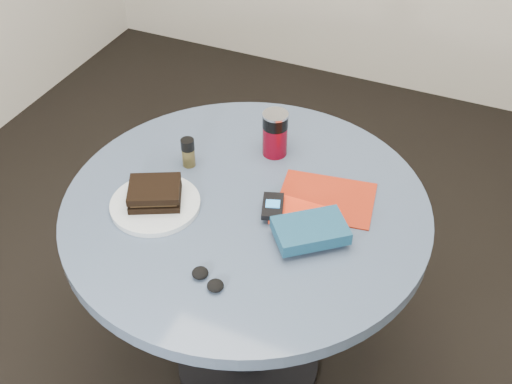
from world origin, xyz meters
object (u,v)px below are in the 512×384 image
at_px(red_book, 305,217).
at_px(novel, 310,230).
at_px(soda_can, 275,134).
at_px(pepper_grinder, 188,152).
at_px(mp3_player, 273,206).
at_px(sandwich, 155,193).
at_px(plate, 155,204).
at_px(magazine, 326,199).
at_px(headphones, 208,279).
at_px(table, 246,245).

relative_size(red_book, novel, 0.91).
distance_m(soda_can, pepper_grinder, 0.26).
relative_size(red_book, mp3_player, 1.51).
bearing_deg(soda_can, novel, -53.84).
bearing_deg(sandwich, red_book, 14.62).
height_order(plate, mp3_player, mp3_player).
bearing_deg(red_book, magazine, 75.52).
bearing_deg(headphones, plate, 143.80).
height_order(soda_can, mp3_player, soda_can).
height_order(magazine, mp3_player, mp3_player).
relative_size(magazine, novel, 1.43).
xyz_separation_m(plate, novel, (0.42, 0.05, 0.03)).
bearing_deg(mp3_player, pepper_grinder, 162.52).
height_order(sandwich, red_book, sandwich).
bearing_deg(sandwich, pepper_grinder, 89.81).
bearing_deg(table, pepper_grinder, 158.64).
bearing_deg(mp3_player, sandwich, -163.05).
relative_size(plate, magazine, 0.95).
relative_size(sandwich, novel, 0.97).
height_order(sandwich, magazine, sandwich).
relative_size(sandwich, pepper_grinder, 1.94).
bearing_deg(soda_can, headphones, -84.83).
distance_m(soda_can, novel, 0.38).
height_order(table, mp3_player, mp3_player).
xyz_separation_m(table, headphones, (0.03, -0.29, 0.17)).
height_order(mp3_player, headphones, mp3_player).
bearing_deg(novel, magazine, 55.72).
bearing_deg(plate, sandwich, 108.66).
height_order(red_book, mp3_player, mp3_player).
relative_size(table, magazine, 3.92).
relative_size(sandwich, mp3_player, 1.60).
distance_m(sandwich, headphones, 0.32).
height_order(soda_can, magazine, soda_can).
height_order(pepper_grinder, mp3_player, pepper_grinder).
height_order(plate, soda_can, soda_can).
bearing_deg(magazine, plate, -161.69).
height_order(table, soda_can, soda_can).
distance_m(magazine, red_book, 0.11).
xyz_separation_m(magazine, red_book, (-0.03, -0.10, 0.01)).
xyz_separation_m(table, red_book, (0.17, 0.00, 0.17)).
xyz_separation_m(soda_can, headphones, (0.05, -0.53, -0.06)).
bearing_deg(table, magazine, 27.76).
bearing_deg(magazine, table, -161.24).
distance_m(table, sandwich, 0.32).
bearing_deg(pepper_grinder, sandwich, -90.19).
bearing_deg(mp3_player, magazine, 44.82).
distance_m(table, headphones, 0.34).
height_order(magazine, headphones, headphones).
bearing_deg(magazine, soda_can, 137.98).
bearing_deg(novel, plate, 147.46).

